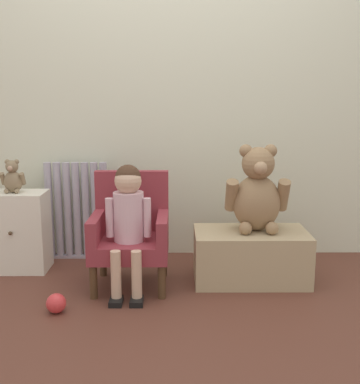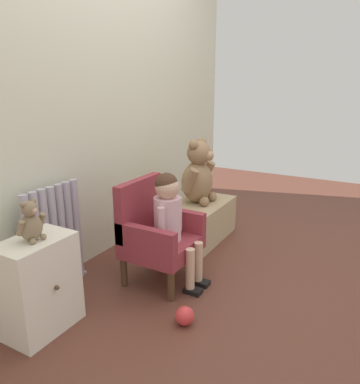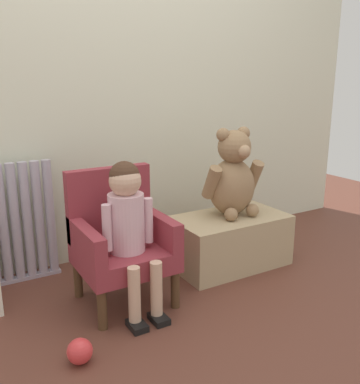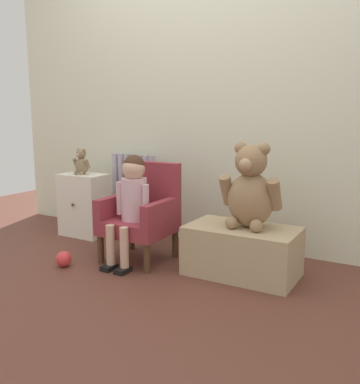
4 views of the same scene
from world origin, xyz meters
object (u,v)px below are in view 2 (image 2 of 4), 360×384
(small_teddy_bear, at_px, (31,223))
(toy_ball, at_px, (185,316))
(radiator, at_px, (55,239))
(child_figure, at_px, (171,213))
(child_armchair, at_px, (156,233))
(low_bench, at_px, (199,221))
(small_dresser, at_px, (39,285))
(large_teddy_bear, at_px, (198,175))

(small_teddy_bear, height_order, toy_ball, small_teddy_bear)
(radiator, height_order, child_figure, child_figure)
(small_teddy_bear, distance_m, toy_ball, 0.92)
(small_teddy_bear, bearing_deg, child_figure, -24.65)
(child_armchair, xyz_separation_m, child_figure, (-0.00, -0.11, 0.15))
(radiator, xyz_separation_m, child_armchair, (0.41, -0.47, -0.01))
(radiator, bearing_deg, low_bench, -20.54)
(small_dresser, height_order, child_armchair, child_armchair)
(child_figure, height_order, toy_ball, child_figure)
(child_armchair, distance_m, child_figure, 0.19)
(child_armchair, height_order, large_teddy_bear, large_teddy_bear)
(small_dresser, height_order, large_teddy_bear, large_teddy_bear)
(child_armchair, bearing_deg, toy_ball, -131.17)
(child_armchair, bearing_deg, low_bench, 3.78)
(child_armchair, bearing_deg, large_teddy_bear, 5.69)
(low_bench, bearing_deg, small_teddy_bear, 172.79)
(large_teddy_bear, bearing_deg, small_dresser, 173.76)
(small_dresser, distance_m, child_armchair, 0.78)
(radiator, height_order, small_teddy_bear, small_teddy_bear)
(child_armchair, height_order, low_bench, child_armchair)
(low_bench, height_order, large_teddy_bear, large_teddy_bear)
(large_teddy_bear, xyz_separation_m, toy_ball, (-1.09, -0.47, -0.48))
(low_bench, bearing_deg, child_armchair, -176.22)
(large_teddy_bear, bearing_deg, small_teddy_bear, 173.97)
(small_dresser, xyz_separation_m, small_teddy_bear, (-0.01, -0.00, 0.34))
(child_armchair, xyz_separation_m, small_teddy_bear, (-0.75, 0.23, 0.28))
(low_bench, bearing_deg, child_figure, -167.52)
(small_dresser, distance_m, low_bench, 1.47)
(small_dresser, distance_m, toy_ball, 0.77)
(child_figure, bearing_deg, large_teddy_bear, 13.93)
(child_figure, bearing_deg, radiator, 125.26)
(large_teddy_bear, relative_size, toy_ball, 5.03)
(low_bench, xyz_separation_m, toy_ball, (-1.06, -0.45, -0.10))
(radiator, distance_m, low_bench, 1.21)
(low_bench, height_order, toy_ball, low_bench)
(radiator, xyz_separation_m, small_dresser, (-0.33, -0.23, -0.08))
(low_bench, relative_size, toy_ball, 6.56)
(small_dresser, xyz_separation_m, large_teddy_bear, (1.48, -0.16, 0.28))
(radiator, distance_m, child_armchair, 0.62)
(low_bench, bearing_deg, small_dresser, 172.57)
(radiator, distance_m, toy_ball, 0.91)
(radiator, relative_size, toy_ball, 6.47)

